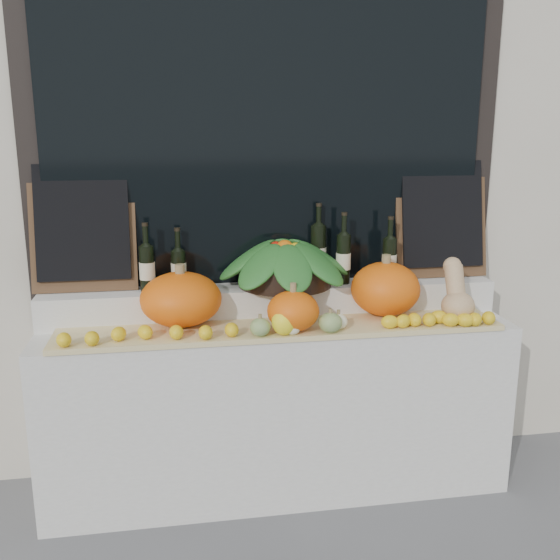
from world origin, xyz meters
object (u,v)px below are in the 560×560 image
object	(u,v)px
produce_bowl	(285,263)
wine_bottle_tall	(318,253)
butternut_squash	(457,296)
pumpkin_left	(181,299)
pumpkin_right	(385,289)

from	to	relation	value
produce_bowl	wine_bottle_tall	xyz separation A→B (m)	(0.19, 0.06, 0.03)
butternut_squash	produce_bowl	distance (m)	0.86
pumpkin_left	pumpkin_right	xyz separation A→B (m)	(1.01, 0.00, 0.01)
pumpkin_left	produce_bowl	size ratio (longest dim) A/B	0.54
pumpkin_left	produce_bowl	world-z (taller)	produce_bowl
pumpkin_left	produce_bowl	xyz separation A→B (m)	(0.53, 0.16, 0.12)
pumpkin_right	butternut_squash	size ratio (longest dim) A/B	1.16
pumpkin_left	wine_bottle_tall	world-z (taller)	wine_bottle_tall
butternut_squash	wine_bottle_tall	world-z (taller)	wine_bottle_tall
pumpkin_right	wine_bottle_tall	size ratio (longest dim) A/B	0.84
pumpkin_left	wine_bottle_tall	size ratio (longest dim) A/B	0.95
produce_bowl	pumpkin_left	bearing A→B (deg)	-163.51
pumpkin_left	butternut_squash	size ratio (longest dim) A/B	1.29
pumpkin_right	pumpkin_left	bearing A→B (deg)	-179.79
produce_bowl	wine_bottle_tall	bearing A→B (deg)	18.56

